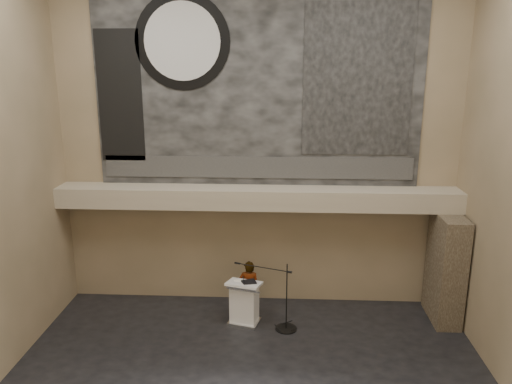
{
  "coord_description": "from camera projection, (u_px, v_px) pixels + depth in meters",
  "views": [
    {
      "loc": [
        0.59,
        -8.36,
        6.29
      ],
      "look_at": [
        0.0,
        3.2,
        3.2
      ],
      "focal_mm": 35.0,
      "sensor_mm": 36.0,
      "label": 1
    }
  ],
  "objects": [
    {
      "name": "banner_clock_face",
      "position": [
        182.0,
        41.0,
        11.86
      ],
      "size": [
        1.84,
        0.02,
        1.84
      ],
      "primitive_type": "cylinder",
      "rotation": [
        1.57,
        0.0,
        0.0
      ],
      "color": "silver",
      "rests_on": "banner"
    },
    {
      "name": "banner_clock_rim",
      "position": [
        182.0,
        41.0,
        11.88
      ],
      "size": [
        2.3,
        0.02,
        2.3
      ],
      "primitive_type": "cylinder",
      "rotation": [
        1.57,
        0.0,
        0.0
      ],
      "color": "black",
      "rests_on": "banner"
    },
    {
      "name": "banner",
      "position": [
        258.0,
        84.0,
        12.08
      ],
      "size": [
        8.0,
        0.05,
        5.0
      ],
      "primitive_type": "cube",
      "color": "black",
      "rests_on": "wall_back"
    },
    {
      "name": "banner_brick_print",
      "position": [
        120.0,
        96.0,
        12.29
      ],
      "size": [
        1.1,
        0.02,
        3.2
      ],
      "primitive_type": "cube",
      "color": "black",
      "rests_on": "banner"
    },
    {
      "name": "soffit",
      "position": [
        257.0,
        198.0,
        12.43
      ],
      "size": [
        10.0,
        0.8,
        0.5
      ],
      "primitive_type": "cube",
      "color": "tan",
      "rests_on": "wall_back"
    },
    {
      "name": "wall_back",
      "position": [
        258.0,
        143.0,
        12.49
      ],
      "size": [
        10.0,
        0.02,
        8.5
      ],
      "primitive_type": "cube",
      "color": "#7A6A4D",
      "rests_on": "floor"
    },
    {
      "name": "sprinkler_right",
      "position": [
        333.0,
        210.0,
        12.36
      ],
      "size": [
        0.04,
        0.04,
        0.06
      ],
      "primitive_type": "cylinder",
      "color": "#B2893D",
      "rests_on": "soffit"
    },
    {
      "name": "banner_building_print",
      "position": [
        358.0,
        80.0,
        11.9
      ],
      "size": [
        2.6,
        0.02,
        3.6
      ],
      "primitive_type": "cube",
      "color": "black",
      "rests_on": "banner"
    },
    {
      "name": "sprinkler_left",
      "position": [
        193.0,
        208.0,
        12.54
      ],
      "size": [
        0.04,
        0.04,
        0.06
      ],
      "primitive_type": "cylinder",
      "color": "#B2893D",
      "rests_on": "soffit"
    },
    {
      "name": "wall_front",
      "position": [
        218.0,
        279.0,
        4.77
      ],
      "size": [
        10.0,
        0.02,
        8.5
      ],
      "primitive_type": "cube",
      "color": "#7A6A4D",
      "rests_on": "floor"
    },
    {
      "name": "banner_text_strip",
      "position": [
        257.0,
        167.0,
        12.57
      ],
      "size": [
        7.76,
        0.02,
        0.55
      ],
      "primitive_type": "cube",
      "color": "#303030",
      "rests_on": "banner"
    },
    {
      "name": "mic_stand",
      "position": [
        284.0,
        319.0,
        11.97
      ],
      "size": [
        1.53,
        0.72,
        1.69
      ],
      "rotation": [
        0.0,
        0.0,
        -0.34
      ],
      "color": "black",
      "rests_on": "floor"
    },
    {
      "name": "lectern",
      "position": [
        244.0,
        303.0,
        12.13
      ],
      "size": [
        0.92,
        0.76,
        1.14
      ],
      "rotation": [
        0.0,
        0.0,
        -0.26
      ],
      "color": "silver",
      "rests_on": "floor"
    },
    {
      "name": "papers",
      "position": [
        239.0,
        282.0,
        12.01
      ],
      "size": [
        0.27,
        0.31,
        0.0
      ],
      "primitive_type": "cube",
      "rotation": [
        0.0,
        0.0,
        0.34
      ],
      "color": "white",
      "rests_on": "lectern"
    },
    {
      "name": "speaker_person",
      "position": [
        249.0,
        288.0,
        12.52
      ],
      "size": [
        0.53,
        0.35,
        1.45
      ],
      "primitive_type": "imported",
      "rotation": [
        0.0,
        0.0,
        3.13
      ],
      "color": "white",
      "rests_on": "floor"
    },
    {
      "name": "binder",
      "position": [
        249.0,
        282.0,
        11.95
      ],
      "size": [
        0.4,
        0.36,
        0.04
      ],
      "primitive_type": "cube",
      "rotation": [
        0.0,
        0.0,
        0.37
      ],
      "color": "black",
      "rests_on": "lectern"
    },
    {
      "name": "stone_pier",
      "position": [
        446.0,
        268.0,
        12.18
      ],
      "size": [
        0.6,
        1.4,
        2.7
      ],
      "primitive_type": "cube",
      "color": "#403527",
      "rests_on": "floor"
    }
  ]
}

